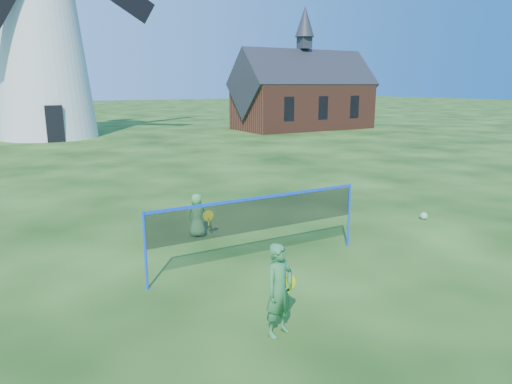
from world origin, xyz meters
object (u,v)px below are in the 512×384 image
object	(u,v)px
chapel	(303,95)
badminton_net	(259,215)
player_girl	(279,290)
play_ball	(424,216)
player_boy	(197,215)
windmill	(41,37)

from	to	relation	value
chapel	badminton_net	world-z (taller)	chapel
player_girl	play_ball	distance (m)	7.89
chapel	player_boy	xyz separation A→B (m)	(-19.83, -23.42, -2.33)
windmill	player_boy	bearing A→B (deg)	-88.79
windmill	play_ball	world-z (taller)	windmill
windmill	player_girl	size ratio (longest dim) A/B	13.79
windmill	player_boy	distance (m)	27.63
badminton_net	player_girl	xyz separation A→B (m)	(-1.17, -2.65, -0.39)
player_boy	windmill	bearing A→B (deg)	-70.11
player_boy	play_ball	distance (m)	6.63
player_girl	player_boy	distance (m)	5.24
player_boy	player_girl	bearing A→B (deg)	100.19
player_girl	player_boy	bearing A→B (deg)	64.82
player_girl	play_ball	bearing A→B (deg)	8.33
chapel	player_boy	size ratio (longest dim) A/B	10.72
player_girl	chapel	bearing A→B (deg)	37.55
play_ball	badminton_net	bearing A→B (deg)	-173.58
windmill	player_boy	world-z (taller)	windmill
badminton_net	chapel	bearing A→B (deg)	53.16
windmill	badminton_net	distance (m)	29.98
play_ball	windmill	bearing A→B (deg)	103.56
chapel	windmill	bearing A→B (deg)	170.51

